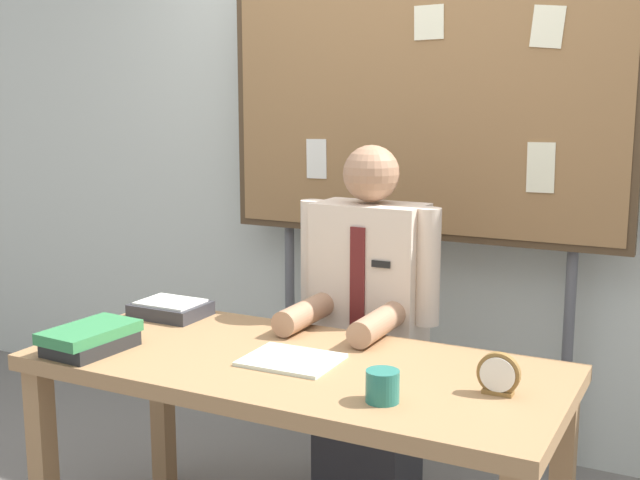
# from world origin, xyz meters

# --- Properties ---
(back_wall) EXTENTS (6.40, 0.08, 2.70)m
(back_wall) POSITION_xyz_m (0.00, 1.27, 1.35)
(back_wall) COLOR silver
(back_wall) RESTS_ON ground_plane
(desk) EXTENTS (1.66, 0.74, 0.73)m
(desk) POSITION_xyz_m (0.00, 0.00, 0.64)
(desk) COLOR #9E754C
(desk) RESTS_ON ground_plane
(person) EXTENTS (0.55, 0.56, 1.37)m
(person) POSITION_xyz_m (0.00, 0.57, 0.64)
(person) COLOR #2D2D33
(person) RESTS_ON ground_plane
(bulletin_board) EXTENTS (1.73, 0.09, 2.13)m
(bulletin_board) POSITION_xyz_m (0.00, 1.07, 1.52)
(bulletin_board) COLOR #4C3823
(bulletin_board) RESTS_ON ground_plane
(book_stack) EXTENTS (0.20, 0.31, 0.08)m
(book_stack) POSITION_xyz_m (-0.62, -0.22, 0.78)
(book_stack) COLOR #262626
(book_stack) RESTS_ON desk
(open_notebook) EXTENTS (0.29, 0.24, 0.01)m
(open_notebook) POSITION_xyz_m (-0.00, -0.02, 0.74)
(open_notebook) COLOR silver
(open_notebook) RESTS_ON desk
(desk_clock) EXTENTS (0.12, 0.04, 0.12)m
(desk_clock) POSITION_xyz_m (0.64, -0.00, 0.79)
(desk_clock) COLOR olive
(desk_clock) RESTS_ON desk
(coffee_mug) EXTENTS (0.09, 0.09, 0.09)m
(coffee_mug) POSITION_xyz_m (0.38, -0.19, 0.78)
(coffee_mug) COLOR #267266
(coffee_mug) RESTS_ON desk
(paper_tray) EXTENTS (0.26, 0.20, 0.06)m
(paper_tray) POSITION_xyz_m (-0.65, 0.23, 0.76)
(paper_tray) COLOR #333338
(paper_tray) RESTS_ON desk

